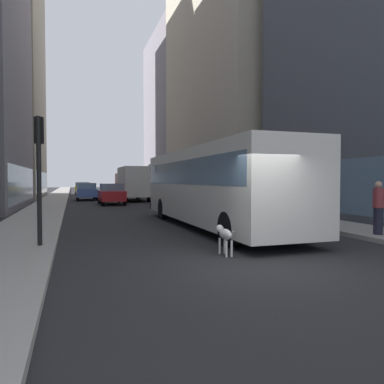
# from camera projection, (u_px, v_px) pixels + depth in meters

# --- Properties ---
(ground_plane) EXTENTS (120.00, 120.00, 0.00)m
(ground_plane) POSITION_uv_depth(u_px,v_px,m) (110.00, 197.00, 41.24)
(ground_plane) COLOR #232326
(sidewalk_left) EXTENTS (2.40, 110.00, 0.15)m
(sidewalk_left) POSITION_uv_depth(u_px,v_px,m) (57.00, 197.00, 39.44)
(sidewalk_left) COLOR #9E9991
(sidewalk_left) RESTS_ON ground
(sidewalk_right) EXTENTS (2.40, 110.00, 0.15)m
(sidewalk_right) POSITION_uv_depth(u_px,v_px,m) (159.00, 195.00, 43.04)
(sidewalk_right) COLOR gray
(sidewalk_right) RESTS_ON ground
(building_right_mid) EXTENTS (11.45, 18.78, 31.30)m
(building_right_mid) POSITION_uv_depth(u_px,v_px,m) (250.00, 34.00, 33.84)
(building_right_mid) COLOR #B2A893
(building_right_mid) RESTS_ON ground
(building_right_far) EXTENTS (10.40, 15.01, 22.23)m
(building_right_far) POSITION_uv_depth(u_px,v_px,m) (190.00, 115.00, 51.34)
(building_right_far) COLOR slate
(building_right_far) RESTS_ON ground
(transit_bus) EXTENTS (2.78, 11.53, 3.05)m
(transit_bus) POSITION_uv_depth(u_px,v_px,m) (212.00, 183.00, 14.34)
(transit_bus) COLOR silver
(transit_bus) RESTS_ON ground
(car_blue_hatchback) EXTENTS (1.82, 4.33, 1.62)m
(car_blue_hatchback) POSITION_uv_depth(u_px,v_px,m) (86.00, 191.00, 34.19)
(car_blue_hatchback) COLOR #4C6BB7
(car_blue_hatchback) RESTS_ON ground
(car_red_coupe) EXTENTS (1.78, 4.29, 1.62)m
(car_red_coupe) POSITION_uv_depth(u_px,v_px,m) (111.00, 194.00, 27.88)
(car_red_coupe) COLOR red
(car_red_coupe) RESTS_ON ground
(car_yellow_taxi) EXTENTS (1.89, 4.15, 1.62)m
(car_yellow_taxi) POSITION_uv_depth(u_px,v_px,m) (82.00, 188.00, 47.63)
(car_yellow_taxi) COLOR yellow
(car_yellow_taxi) RESTS_ON ground
(box_truck) EXTENTS (2.30, 7.50, 3.05)m
(box_truck) POSITION_uv_depth(u_px,v_px,m) (133.00, 182.00, 33.20)
(box_truck) COLOR #A51919
(box_truck) RESTS_ON ground
(dalmatian_dog) EXTENTS (0.22, 0.96, 0.72)m
(dalmatian_dog) POSITION_uv_depth(u_px,v_px,m) (224.00, 234.00, 9.03)
(dalmatian_dog) COLOR white
(dalmatian_dog) RESTS_ON ground
(pedestrian_with_handbag) EXTENTS (0.45, 0.34, 1.69)m
(pedestrian_with_handbag) POSITION_uv_depth(u_px,v_px,m) (378.00, 207.00, 11.43)
(pedestrian_with_handbag) COLOR #1E1E2D
(pedestrian_with_handbag) RESTS_ON sidewalk_right
(traffic_light_near) EXTENTS (0.24, 0.41, 3.40)m
(traffic_light_near) POSITION_uv_depth(u_px,v_px,m) (39.00, 159.00, 9.55)
(traffic_light_near) COLOR black
(traffic_light_near) RESTS_ON sidewalk_left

